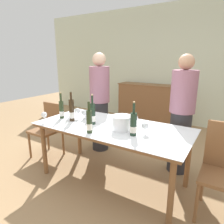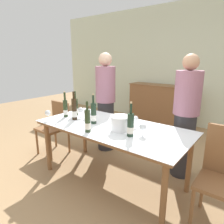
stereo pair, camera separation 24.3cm
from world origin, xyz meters
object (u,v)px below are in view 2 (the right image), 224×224
(sideboard_cabinet, at_px, (161,104))
(wine_bottle_3, at_px, (94,114))
(wine_bottle_1, at_px, (130,125))
(wine_bottle_4, at_px, (88,121))
(ice_bucket, at_px, (121,123))
(wine_glass_0, at_px, (81,110))
(wine_glass_3, at_px, (48,113))
(wine_glass_1, at_px, (135,119))
(person_host, at_px, (106,103))
(wine_bottle_2, at_px, (65,108))
(person_guest_left, at_px, (185,118))
(wine_glass_2, at_px, (143,127))
(wine_bottle_0, at_px, (74,110))
(chair_left_end, at_px, (56,124))
(dining_table, at_px, (112,131))
(wine_glass_4, at_px, (87,112))

(sideboard_cabinet, xyz_separation_m, wine_bottle_3, (0.30, -2.73, 0.41))
(wine_bottle_1, distance_m, wine_bottle_4, 0.49)
(ice_bucket, relative_size, wine_bottle_3, 0.62)
(wine_bottle_3, xyz_separation_m, wine_glass_0, (-0.33, 0.08, -0.02))
(wine_glass_3, bearing_deg, sideboard_cabinet, 84.90)
(wine_glass_1, xyz_separation_m, person_host, (-0.92, 0.54, -0.01))
(wine_bottle_3, bearing_deg, wine_bottle_1, -7.41)
(wine_bottle_2, xyz_separation_m, wine_bottle_4, (0.69, -0.25, 0.00))
(person_guest_left, bearing_deg, wine_glass_0, -151.80)
(wine_bottle_2, bearing_deg, wine_glass_0, 27.66)
(wine_bottle_2, bearing_deg, wine_glass_2, 1.93)
(person_host, bearing_deg, wine_glass_1, -30.46)
(wine_bottle_0, bearing_deg, chair_left_end, 165.21)
(wine_glass_3, bearing_deg, wine_bottle_3, 26.81)
(wine_bottle_2, height_order, wine_glass_0, wine_bottle_2)
(ice_bucket, height_order, wine_bottle_2, wine_bottle_2)
(wine_bottle_1, xyz_separation_m, chair_left_end, (-1.62, 0.22, -0.37))
(wine_glass_3, bearing_deg, chair_left_end, 135.60)
(ice_bucket, bearing_deg, person_host, 138.27)
(chair_left_end, relative_size, person_guest_left, 0.53)
(person_host, bearing_deg, wine_bottle_3, -60.64)
(wine_glass_3, bearing_deg, wine_bottle_0, 44.89)
(ice_bucket, height_order, wine_bottle_1, wine_bottle_1)
(wine_bottle_1, height_order, wine_glass_0, wine_bottle_1)
(dining_table, bearing_deg, wine_bottle_0, -169.92)
(wine_bottle_1, bearing_deg, wine_bottle_0, 177.48)
(person_guest_left, bearing_deg, sideboard_cabinet, 121.75)
(person_host, bearing_deg, wine_bottle_4, -60.31)
(wine_bottle_0, relative_size, wine_glass_0, 2.62)
(wine_glass_4, height_order, person_host, person_host)
(wine_bottle_0, height_order, wine_glass_4, wine_bottle_0)
(dining_table, bearing_deg, wine_bottle_1, -21.53)
(wine_glass_4, distance_m, chair_left_end, 0.85)
(wine_bottle_4, height_order, wine_glass_3, wine_bottle_4)
(wine_bottle_0, xyz_separation_m, person_guest_left, (1.24, 0.79, -0.08))
(wine_bottle_0, distance_m, wine_bottle_3, 0.32)
(wine_bottle_2, bearing_deg, chair_left_end, 161.25)
(ice_bucket, relative_size, person_host, 0.14)
(dining_table, height_order, wine_glass_4, wine_glass_4)
(wine_bottle_1, bearing_deg, sideboard_cabinet, 107.94)
(sideboard_cabinet, bearing_deg, ice_bucket, -75.15)
(wine_bottle_3, bearing_deg, wine_glass_3, -153.19)
(wine_glass_0, xyz_separation_m, chair_left_end, (-0.68, 0.06, -0.35))
(wine_glass_2, bearing_deg, dining_table, 174.88)
(wine_bottle_0, xyz_separation_m, person_host, (-0.11, 0.80, -0.06))
(wine_glass_2, relative_size, person_host, 0.08)
(wine_glass_2, height_order, wine_glass_4, wine_glass_2)
(wine_bottle_3, xyz_separation_m, wine_bottle_4, (0.16, -0.27, -0.00))
(wine_bottle_4, bearing_deg, wine_glass_3, -178.57)
(sideboard_cabinet, distance_m, chair_left_end, 2.68)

